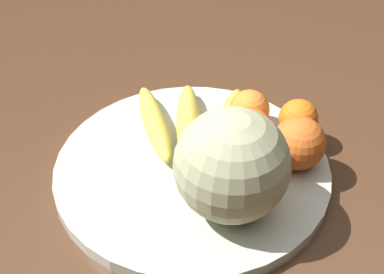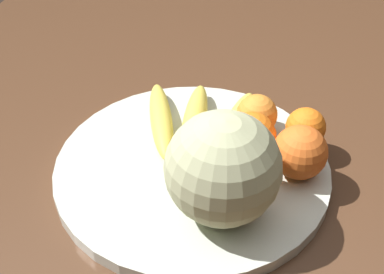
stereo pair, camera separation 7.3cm
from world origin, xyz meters
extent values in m
cube|color=#4C301E|center=(0.00, 0.00, 0.74)|extent=(1.44, 1.10, 0.04)
cube|color=#4C301E|center=(-0.64, -0.46, 0.36)|extent=(0.07, 0.07, 0.72)
cylinder|color=beige|center=(0.07, 0.02, 0.77)|extent=(0.39, 0.39, 0.02)
torus|color=navy|center=(0.07, 0.02, 0.77)|extent=(0.39, 0.39, 0.01)
sphere|color=#B2B789|center=(0.14, 0.07, 0.85)|extent=(0.15, 0.15, 0.15)
sphere|color=brown|center=(0.08, 0.02, 0.79)|extent=(0.03, 0.03, 0.03)
ellipsoid|color=#DBC64C|center=(-0.01, 0.06, 0.79)|extent=(0.18, 0.05, 0.03)
ellipsoid|color=#DBC64C|center=(-0.01, 0.00, 0.79)|extent=(0.19, 0.06, 0.04)
ellipsoid|color=#DBC64C|center=(0.00, -0.05, 0.79)|extent=(0.19, 0.10, 0.03)
sphere|color=orange|center=(0.05, 0.16, 0.81)|extent=(0.08, 0.08, 0.08)
sphere|color=orange|center=(-0.03, 0.09, 0.81)|extent=(0.06, 0.06, 0.06)
sphere|color=orange|center=(-0.02, 0.16, 0.81)|extent=(0.06, 0.06, 0.06)
sphere|color=orange|center=(0.03, 0.09, 0.81)|extent=(0.07, 0.07, 0.07)
cube|color=white|center=(0.03, 0.03, 0.78)|extent=(0.10, 0.08, 0.00)
camera|label=1|loc=(0.63, 0.09, 1.29)|focal=50.00mm
camera|label=2|loc=(0.61, 0.16, 1.29)|focal=50.00mm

